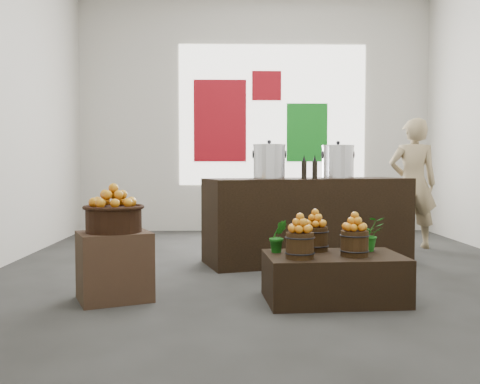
{
  "coord_description": "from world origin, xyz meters",
  "views": [
    {
      "loc": [
        -0.44,
        -5.75,
        1.16
      ],
      "look_at": [
        -0.33,
        -0.4,
        0.88
      ],
      "focal_mm": 40.0,
      "sensor_mm": 36.0,
      "label": 1
    }
  ],
  "objects_px": {
    "counter": "(308,220)",
    "stock_pot_center": "(338,163)",
    "display_table": "(334,278)",
    "shopper": "(413,184)",
    "stock_pot_left": "(269,162)",
    "wicker_basket": "(114,220)",
    "crate": "(114,266)"
  },
  "relations": [
    {
      "from": "display_table",
      "to": "shopper",
      "type": "bearing_deg",
      "value": 55.85
    },
    {
      "from": "stock_pot_center",
      "to": "display_table",
      "type": "bearing_deg",
      "value": -102.27
    },
    {
      "from": "counter",
      "to": "stock_pot_left",
      "type": "height_order",
      "value": "stock_pot_left"
    },
    {
      "from": "display_table",
      "to": "shopper",
      "type": "height_order",
      "value": "shopper"
    },
    {
      "from": "crate",
      "to": "stock_pot_center",
      "type": "height_order",
      "value": "stock_pot_center"
    },
    {
      "from": "wicker_basket",
      "to": "stock_pot_left",
      "type": "distance_m",
      "value": 2.23
    },
    {
      "from": "wicker_basket",
      "to": "counter",
      "type": "distance_m",
      "value": 2.61
    },
    {
      "from": "wicker_basket",
      "to": "display_table",
      "type": "height_order",
      "value": "wicker_basket"
    },
    {
      "from": "display_table",
      "to": "stock_pot_left",
      "type": "xyz_separation_m",
      "value": [
        -0.42,
        1.7,
        0.98
      ]
    },
    {
      "from": "display_table",
      "to": "counter",
      "type": "height_order",
      "value": "counter"
    },
    {
      "from": "wicker_basket",
      "to": "shopper",
      "type": "xyz_separation_m",
      "value": [
        3.5,
        2.75,
        0.2
      ]
    },
    {
      "from": "stock_pot_left",
      "to": "crate",
      "type": "bearing_deg",
      "value": -131.33
    },
    {
      "from": "crate",
      "to": "stock_pot_center",
      "type": "relative_size",
      "value": 1.56
    },
    {
      "from": "counter",
      "to": "crate",
      "type": "bearing_deg",
      "value": -153.24
    },
    {
      "from": "display_table",
      "to": "counter",
      "type": "distance_m",
      "value": 1.86
    },
    {
      "from": "stock_pot_center",
      "to": "shopper",
      "type": "bearing_deg",
      "value": 35.76
    },
    {
      "from": "counter",
      "to": "shopper",
      "type": "distance_m",
      "value": 1.91
    },
    {
      "from": "counter",
      "to": "shopper",
      "type": "height_order",
      "value": "shopper"
    },
    {
      "from": "stock_pot_center",
      "to": "wicker_basket",
      "type": "bearing_deg",
      "value": -140.57
    },
    {
      "from": "wicker_basket",
      "to": "shopper",
      "type": "relative_size",
      "value": 0.26
    },
    {
      "from": "stock_pot_left",
      "to": "stock_pot_center",
      "type": "relative_size",
      "value": 1.0
    },
    {
      "from": "counter",
      "to": "stock_pot_left",
      "type": "relative_size",
      "value": 6.47
    },
    {
      "from": "shopper",
      "to": "display_table",
      "type": "bearing_deg",
      "value": 64.81
    },
    {
      "from": "stock_pot_center",
      "to": "shopper",
      "type": "relative_size",
      "value": 0.21
    },
    {
      "from": "crate",
      "to": "wicker_basket",
      "type": "height_order",
      "value": "wicker_basket"
    },
    {
      "from": "display_table",
      "to": "stock_pot_left",
      "type": "distance_m",
      "value": 2.01
    },
    {
      "from": "display_table",
      "to": "counter",
      "type": "relative_size",
      "value": 0.47
    },
    {
      "from": "crate",
      "to": "wicker_basket",
      "type": "distance_m",
      "value": 0.4
    },
    {
      "from": "display_table",
      "to": "counter",
      "type": "xyz_separation_m",
      "value": [
        0.05,
        1.84,
        0.3
      ]
    },
    {
      "from": "counter",
      "to": "wicker_basket",
      "type": "bearing_deg",
      "value": -153.24
    },
    {
      "from": "counter",
      "to": "stock_pot_left",
      "type": "bearing_deg",
      "value": 180.0
    },
    {
      "from": "counter",
      "to": "stock_pot_center",
      "type": "relative_size",
      "value": 6.47
    }
  ]
}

